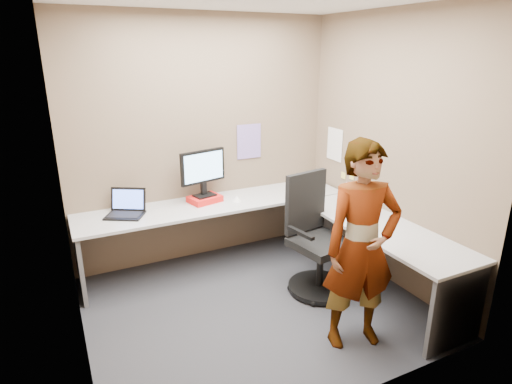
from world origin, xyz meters
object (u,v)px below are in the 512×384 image
monitor (203,169)px  person (362,247)px  office_chair (316,245)px  desk (277,227)px

monitor → person: 1.99m
monitor → person: person is taller
monitor → office_chair: 1.44m
person → monitor: bearing=121.5°
monitor → person: size_ratio=0.31×
monitor → person: (0.63, -1.87, -0.24)m
person → desk: bearing=107.5°
desk → person: 1.22m
monitor → office_chair: bearing=-66.6°
office_chair → desk: bearing=115.2°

